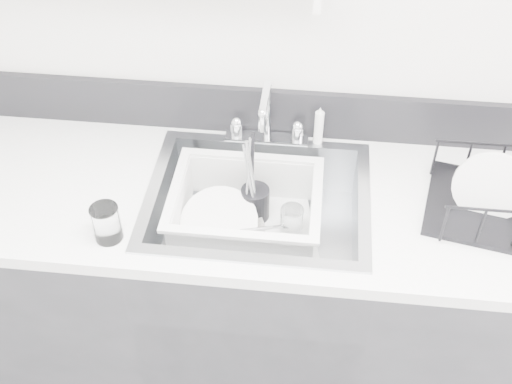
# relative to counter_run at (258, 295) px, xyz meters

# --- Properties ---
(room_shell) EXTENTS (3.50, 3.00, 2.60)m
(room_shell) POSITION_rel_counter_run_xyz_m (0.00, -0.80, 1.22)
(room_shell) COLOR silver
(room_shell) RESTS_ON ground
(counter_run) EXTENTS (3.20, 0.62, 0.92)m
(counter_run) POSITION_rel_counter_run_xyz_m (0.00, 0.00, 0.00)
(counter_run) COLOR #29292D
(counter_run) RESTS_ON ground
(backsplash) EXTENTS (3.20, 0.02, 0.16)m
(backsplash) POSITION_rel_counter_run_xyz_m (0.00, 0.30, 0.54)
(backsplash) COLOR black
(backsplash) RESTS_ON counter_run
(sink) EXTENTS (0.64, 0.52, 0.20)m
(sink) POSITION_rel_counter_run_xyz_m (0.00, 0.00, 0.37)
(sink) COLOR silver
(sink) RESTS_ON counter_run
(faucet) EXTENTS (0.26, 0.18, 0.23)m
(faucet) POSITION_rel_counter_run_xyz_m (0.00, 0.25, 0.52)
(faucet) COLOR silver
(faucet) RESTS_ON counter_run
(side_sprayer) EXTENTS (0.03, 0.03, 0.14)m
(side_sprayer) POSITION_rel_counter_run_xyz_m (0.16, 0.25, 0.53)
(side_sprayer) COLOR silver
(side_sprayer) RESTS_ON counter_run
(wash_tub) EXTENTS (0.50, 0.44, 0.17)m
(wash_tub) POSITION_rel_counter_run_xyz_m (-0.04, 0.01, 0.38)
(wash_tub) COLOR silver
(wash_tub) RESTS_ON sink
(plate_stack) EXTENTS (0.28, 0.27, 0.11)m
(plate_stack) POSITION_rel_counter_run_xyz_m (-0.10, -0.03, 0.34)
(plate_stack) COLOR white
(plate_stack) RESTS_ON wash_tub
(utensil_cup) EXTENTS (0.09, 0.09, 0.29)m
(utensil_cup) POSITION_rel_counter_run_xyz_m (-0.02, 0.07, 0.37)
(utensil_cup) COLOR black
(utensil_cup) RESTS_ON wash_tub
(ladle) EXTENTS (0.20, 0.27, 0.07)m
(ladle) POSITION_rel_counter_run_xyz_m (-0.03, -0.02, 0.34)
(ladle) COLOR silver
(ladle) RESTS_ON wash_tub
(tumbler_in_tub) EXTENTS (0.09, 0.09, 0.10)m
(tumbler_in_tub) POSITION_rel_counter_run_xyz_m (0.10, 0.01, 0.36)
(tumbler_in_tub) COLOR white
(tumbler_in_tub) RESTS_ON wash_tub
(tumbler_counter) EXTENTS (0.09, 0.09, 0.11)m
(tumbler_counter) POSITION_rel_counter_run_xyz_m (-0.38, -0.21, 0.51)
(tumbler_counter) COLOR white
(tumbler_counter) RESTS_ON counter_run
(dish_rack) EXTENTS (0.47, 0.39, 0.14)m
(dish_rack) POSITION_rel_counter_run_xyz_m (0.68, 0.00, 0.53)
(dish_rack) COLOR black
(dish_rack) RESTS_ON counter_run
(bowl_small) EXTENTS (0.13, 0.13, 0.03)m
(bowl_small) POSITION_rel_counter_run_xyz_m (0.08, -0.07, 0.32)
(bowl_small) COLOR white
(bowl_small) RESTS_ON wash_tub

